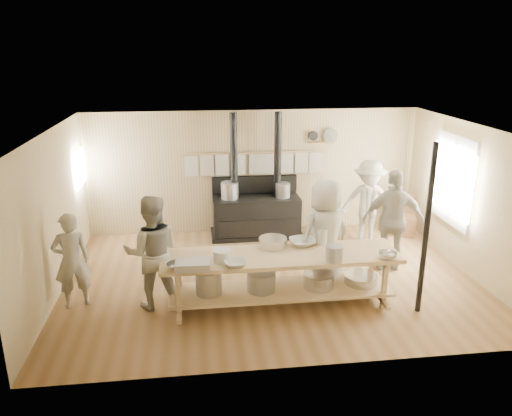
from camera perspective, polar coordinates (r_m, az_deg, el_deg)
The scene contains 24 objects.
ground at distance 8.74m, azimuth 1.76°, elevation -8.11°, with size 7.00×7.00×0.00m, color brown.
room_shell at distance 8.15m, azimuth 1.87°, elevation 2.18°, with size 7.00×7.00×7.00m.
window_right at distance 9.86m, azimuth 21.65°, elevation 2.98°, with size 0.09×1.50×1.65m.
left_opening at distance 10.24m, azimuth -19.48°, elevation 4.32°, with size 0.00×0.90×0.90m.
stove at distance 10.48m, azimuth -0.02°, elevation -0.47°, with size 1.90×0.75×2.60m.
towel_rail at distance 10.48m, azimuth -0.18°, elevation 5.36°, with size 3.00×0.04×0.47m.
back_wall_shelf at distance 10.69m, azimuth 7.69°, elevation 7.95°, with size 0.63×0.14×0.32m.
prep_table at distance 7.71m, azimuth 2.77°, elevation -7.57°, with size 3.60×0.90×0.85m.
support_post at distance 7.63m, azimuth 18.89°, elevation -2.50°, with size 0.08×0.08×2.60m, color black.
cook_far_left at distance 8.08m, azimuth -20.33°, elevation -5.64°, with size 0.55×0.36×1.52m, color #ACA998.
cook_left at distance 7.69m, azimuth -11.75°, elevation -4.98°, with size 0.87×0.68×1.78m, color #ACA998.
cook_center at distance 8.18m, azimuth 7.90°, elevation -3.01°, with size 0.91×0.59×1.87m, color #ACA998.
cook_right at distance 9.12m, azimuth 15.41°, elevation -1.39°, with size 1.07×0.45×1.83m, color #ACA998.
cook_by_window at distance 10.20m, azimuth 12.72°, elevation 0.59°, with size 1.12×0.64×1.73m, color #ACA998.
chair at distance 11.09m, azimuth 16.65°, elevation -1.68°, with size 0.50×0.50×0.85m.
bowl_white_a at distance 7.17m, azimuth -2.31°, elevation -6.34°, with size 0.33×0.33×0.08m, color white.
bowl_steel_a at distance 7.16m, azimuth -9.05°, elevation -6.58°, with size 0.28×0.28×0.09m, color silver.
bowl_white_b at distance 7.93m, azimuth 5.33°, elevation -3.89°, with size 0.40×0.40×0.10m, color white.
bowl_steel_b at distance 7.68m, azimuth 14.83°, elevation -5.24°, with size 0.28×0.28×0.09m, color silver.
roasting_pan at distance 7.15m, azimuth -7.25°, elevation -6.44°, with size 0.49×0.33×0.11m, color #B2B2B7.
mixing_bowl_large at distance 7.84m, azimuth 1.93°, elevation -3.92°, with size 0.44×0.44×0.14m, color silver.
bucket_galv at distance 7.39m, azimuth 8.93°, elevation -5.14°, with size 0.26×0.26×0.24m, color gray.
deep_bowl_enamel at distance 7.32m, azimuth -3.86°, elevation -5.45°, with size 0.28×0.28×0.17m, color white.
pitcher at distance 7.97m, azimuth 7.60°, elevation -3.26°, with size 0.16×0.16×0.25m, color white.
Camera 1 is at (-1.24, -7.74, 3.85)m, focal length 35.00 mm.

